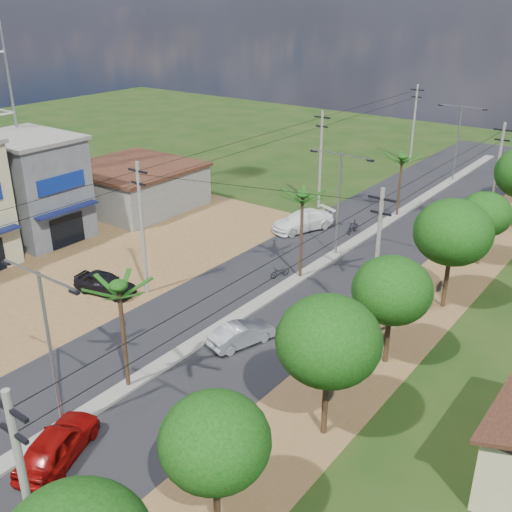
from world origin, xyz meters
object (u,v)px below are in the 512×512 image
Objects in this scene: car_silver_mid at (242,335)px; car_white_far at (302,221)px; car_red_near at (58,445)px; car_parked_dark at (105,283)px; moto_rider_east at (35,505)px.

car_silver_mid is 18.79m from car_white_far.
car_silver_mid is at bearing -115.23° from car_red_near.
car_white_far reaches higher than car_red_near.
car_red_near is 15.70m from car_parked_dark.
car_white_far is at bearing -50.93° from car_silver_mid.
car_red_near reaches higher than car_silver_mid.
car_silver_mid is 0.92× the size of car_parked_dark.
car_white_far is at bearing -99.92° from car_red_near.
car_parked_dark is at bearing -81.06° from car_white_far.
car_white_far is 1.28× the size of car_parked_dark.
car_white_far is at bearing -24.24° from car_parked_dark.
car_parked_dark is (-10.64, 11.54, -0.05)m from car_red_near.
moto_rider_east is at bearing 104.66° from car_red_near.
car_parked_dark is at bearing -69.73° from car_red_near.
car_white_far is 18.29m from car_parked_dark.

